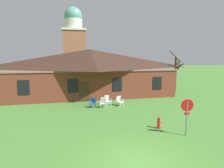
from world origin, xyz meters
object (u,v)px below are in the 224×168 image
object	(u,v)px
lawn_chair_by_porch	(93,102)
lawn_chair_left_end	(107,100)
stop_sign	(187,110)
lawn_chair_middle	(120,101)
fire_hydrant	(159,123)
lawn_chair_near_door	(103,102)

from	to	relation	value
lawn_chair_by_porch	lawn_chair_left_end	bearing A→B (deg)	23.16
stop_sign	lawn_chair_by_porch	xyz separation A→B (m)	(-4.61, 8.14, -1.13)
lawn_chair_middle	lawn_chair_left_end	bearing A→B (deg)	151.16
fire_hydrant	lawn_chair_middle	bearing A→B (deg)	97.86
stop_sign	lawn_chair_near_door	xyz separation A→B (m)	(-3.66, 7.88, -1.13)
lawn_chair_left_end	lawn_chair_near_door	bearing A→B (deg)	-122.88
stop_sign	lawn_chair_by_porch	world-z (taller)	stop_sign
fire_hydrant	lawn_chair_by_porch	bearing A→B (deg)	118.37
lawn_chair_near_door	lawn_chair_middle	xyz separation A→B (m)	(1.70, 0.30, 0.00)
lawn_chair_middle	fire_hydrant	bearing A→B (deg)	-82.14
lawn_chair_by_porch	lawn_chair_left_end	size ratio (longest dim) A/B	1.00
lawn_chair_near_door	lawn_chair_left_end	world-z (taller)	same
stop_sign	lawn_chair_left_end	bearing A→B (deg)	109.26
lawn_chair_middle	lawn_chair_by_porch	bearing A→B (deg)	-179.04
lawn_chair_by_porch	lawn_chair_near_door	distance (m)	0.98
lawn_chair_near_door	lawn_chair_middle	size ratio (longest dim) A/B	1.00
lawn_chair_left_end	lawn_chair_middle	world-z (taller)	same
lawn_chair_near_door	lawn_chair_left_end	xyz separation A→B (m)	(0.59, 0.91, 0.00)
lawn_chair_near_door	lawn_chair_left_end	size ratio (longest dim) A/B	1.00
lawn_chair_near_door	fire_hydrant	bearing A→B (deg)	-67.58
stop_sign	fire_hydrant	world-z (taller)	stop_sign
lawn_chair_near_door	lawn_chair_middle	bearing A→B (deg)	9.99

